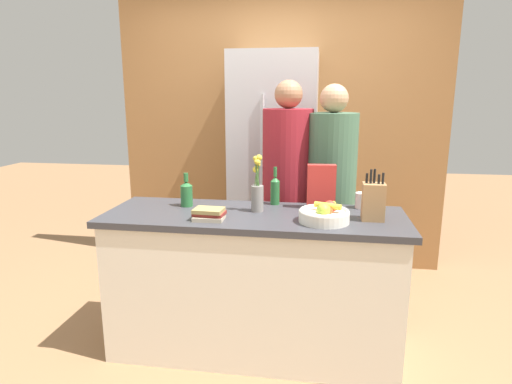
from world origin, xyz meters
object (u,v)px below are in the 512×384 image
(fruit_bowl, at_px, (325,214))
(bottle_oil, at_px, (187,193))
(person_in_blue, at_px, (331,189))
(person_at_sink, at_px, (287,185))
(bottle_vinegar, at_px, (275,190))
(refrigerator, at_px, (274,168))
(cereal_box, at_px, (321,187))
(flower_vase, at_px, (257,192))
(knife_block, at_px, (373,201))
(coffee_mug, at_px, (362,200))
(book_stack, at_px, (209,214))

(fruit_bowl, xyz_separation_m, bottle_oil, (-0.90, 0.23, 0.04))
(bottle_oil, height_order, person_in_blue, person_in_blue)
(bottle_oil, xyz_separation_m, person_in_blue, (0.94, 0.46, -0.04))
(person_at_sink, xyz_separation_m, person_in_blue, (0.32, -0.02, -0.02))
(bottle_vinegar, xyz_separation_m, person_in_blue, (0.37, 0.33, -0.06))
(refrigerator, height_order, person_in_blue, refrigerator)
(cereal_box, distance_m, bottle_oil, 0.88)
(refrigerator, relative_size, cereal_box, 6.95)
(fruit_bowl, bearing_deg, flower_vase, 157.78)
(flower_vase, bearing_deg, person_at_sink, 75.41)
(knife_block, height_order, bottle_oil, knife_block)
(person_at_sink, bearing_deg, refrigerator, 96.65)
(knife_block, height_order, bottle_vinegar, knife_block)
(fruit_bowl, distance_m, flower_vase, 0.46)
(flower_vase, relative_size, bottle_vinegar, 1.42)
(bottle_oil, bearing_deg, coffee_mug, 6.40)
(person_at_sink, bearing_deg, book_stack, -125.83)
(flower_vase, bearing_deg, knife_block, -7.09)
(knife_block, xyz_separation_m, flower_vase, (-0.69, 0.09, 0.01))
(fruit_bowl, relative_size, book_stack, 1.57)
(knife_block, distance_m, flower_vase, 0.70)
(cereal_box, bearing_deg, coffee_mug, 10.92)
(coffee_mug, xyz_separation_m, person_in_blue, (-0.20, 0.34, -0.01))
(cereal_box, height_order, bottle_oil, cereal_box)
(fruit_bowl, height_order, bottle_vinegar, bottle_vinegar)
(bottle_vinegar, xyz_separation_m, person_at_sink, (0.05, 0.35, -0.04))
(book_stack, height_order, bottle_vinegar, bottle_vinegar)
(book_stack, bearing_deg, person_at_sink, 62.90)
(bottle_vinegar, bearing_deg, fruit_bowl, -48.14)
(knife_block, distance_m, coffee_mug, 0.28)
(coffee_mug, bearing_deg, cereal_box, -169.08)
(flower_vase, bearing_deg, book_stack, -138.25)
(knife_block, height_order, book_stack, knife_block)
(flower_vase, xyz_separation_m, book_stack, (-0.25, -0.22, -0.09))
(bottle_oil, relative_size, person_in_blue, 0.13)
(fruit_bowl, height_order, person_in_blue, person_in_blue)
(person_in_blue, bearing_deg, coffee_mug, -67.40)
(flower_vase, height_order, person_in_blue, person_in_blue)
(person_in_blue, bearing_deg, refrigerator, 119.82)
(knife_block, relative_size, coffee_mug, 2.71)
(person_at_sink, bearing_deg, flower_vase, -113.32)
(refrigerator, xyz_separation_m, book_stack, (-0.22, -1.39, -0.05))
(cereal_box, bearing_deg, person_at_sink, 121.48)
(bottle_vinegar, bearing_deg, book_stack, -129.20)
(book_stack, bearing_deg, fruit_bowl, 4.65)
(bottle_oil, bearing_deg, book_stack, -51.28)
(flower_vase, bearing_deg, refrigerator, 91.38)
(fruit_bowl, relative_size, bottle_oil, 1.31)
(cereal_box, bearing_deg, fruit_bowl, -85.49)
(coffee_mug, relative_size, book_stack, 0.60)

